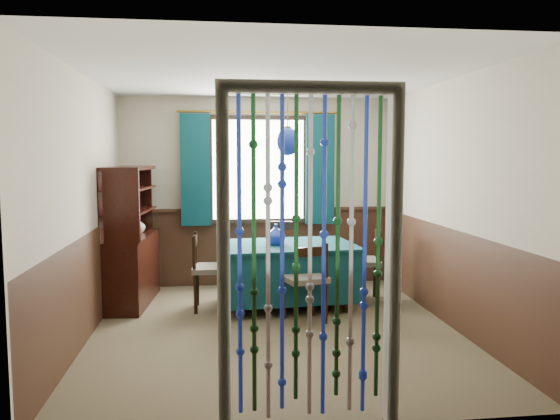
{
  "coord_description": "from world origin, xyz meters",
  "views": [
    {
      "loc": [
        -0.6,
        -5.26,
        1.73
      ],
      "look_at": [
        0.12,
        0.58,
        1.15
      ],
      "focal_mm": 35.0,
      "sensor_mm": 36.0,
      "label": 1
    }
  ],
  "objects": [
    {
      "name": "ceiling",
      "position": [
        0.0,
        0.0,
        2.5
      ],
      "size": [
        4.0,
        4.0,
        0.0
      ],
      "primitive_type": "plane",
      "rotation": [
        3.14,
        0.0,
        0.0
      ],
      "color": "silver",
      "rests_on": "ground"
    },
    {
      "name": "doorway",
      "position": [
        0.0,
        -1.94,
        1.05
      ],
      "size": [
        1.16,
        0.12,
        2.18
      ],
      "primitive_type": null,
      "color": "silver",
      "rests_on": "ground"
    },
    {
      "name": "wall_back",
      "position": [
        0.0,
        2.0,
        1.25
      ],
      "size": [
        3.6,
        0.0,
        3.6
      ],
      "primitive_type": "plane",
      "rotation": [
        1.57,
        0.0,
        0.0
      ],
      "color": "#BAB098",
      "rests_on": "ground"
    },
    {
      "name": "wainscot_left",
      "position": [
        -1.79,
        0.0,
        0.5
      ],
      "size": [
        0.0,
        4.0,
        4.0
      ],
      "primitive_type": "plane",
      "rotation": [
        1.57,
        0.0,
        1.57
      ],
      "color": "#3A2316",
      "rests_on": "ground"
    },
    {
      "name": "wall_front",
      "position": [
        0.0,
        -2.0,
        1.25
      ],
      "size": [
        3.6,
        0.0,
        3.6
      ],
      "primitive_type": "plane",
      "rotation": [
        -1.57,
        0.0,
        0.0
      ],
      "color": "#BAB098",
      "rests_on": "ground"
    },
    {
      "name": "wainscot_right",
      "position": [
        1.79,
        0.0,
        0.5
      ],
      "size": [
        0.0,
        4.0,
        4.0
      ],
      "primitive_type": "plane",
      "rotation": [
        1.57,
        0.0,
        -1.57
      ],
      "color": "#3A2316",
      "rests_on": "ground"
    },
    {
      "name": "chair_near",
      "position": [
        0.35,
        0.24,
        0.45
      ],
      "size": [
        0.5,
        0.49,
        0.84
      ],
      "rotation": [
        0.0,
        0.0,
        0.26
      ],
      "color": "black",
      "rests_on": "floor"
    },
    {
      "name": "wainscot_back",
      "position": [
        0.0,
        1.99,
        0.5
      ],
      "size": [
        3.6,
        0.0,
        3.6
      ],
      "primitive_type": "plane",
      "rotation": [
        1.57,
        0.0,
        0.0
      ],
      "color": "#3A2316",
      "rests_on": "ground"
    },
    {
      "name": "dining_table",
      "position": [
        0.24,
        0.86,
        0.42
      ],
      "size": [
        1.59,
        1.16,
        0.73
      ],
      "rotation": [
        0.0,
        0.0,
        0.08
      ],
      "color": "#0C3740",
      "rests_on": "floor"
    },
    {
      "name": "vase_table",
      "position": [
        0.1,
        0.83,
        0.83
      ],
      "size": [
        0.26,
        0.26,
        0.22
      ],
      "primitive_type": "imported",
      "rotation": [
        0.0,
        0.0,
        -0.33
      ],
      "color": "#162D9B",
      "rests_on": "dining_table"
    },
    {
      "name": "chair_right",
      "position": [
        1.2,
        0.99,
        0.47
      ],
      "size": [
        0.49,
        0.51,
        0.88
      ],
      "rotation": [
        0.0,
        0.0,
        1.38
      ],
      "color": "black",
      "rests_on": "floor"
    },
    {
      "name": "chair_left",
      "position": [
        -0.66,
        0.84,
        0.46
      ],
      "size": [
        0.42,
        0.44,
        0.86
      ],
      "rotation": [
        0.0,
        0.0,
        -1.59
      ],
      "color": "black",
      "rests_on": "floor"
    },
    {
      "name": "wall_left",
      "position": [
        -1.8,
        0.0,
        1.25
      ],
      "size": [
        0.0,
        4.0,
        4.0
      ],
      "primitive_type": "plane",
      "rotation": [
        1.57,
        0.0,
        1.57
      ],
      "color": "#BAB098",
      "rests_on": "ground"
    },
    {
      "name": "chair_far",
      "position": [
        0.24,
        1.48,
        0.49
      ],
      "size": [
        0.54,
        0.53,
        0.93
      ],
      "rotation": [
        0.0,
        0.0,
        2.93
      ],
      "color": "black",
      "rests_on": "floor"
    },
    {
      "name": "floor",
      "position": [
        0.0,
        0.0,
        0.0
      ],
      "size": [
        4.0,
        4.0,
        0.0
      ],
      "primitive_type": "plane",
      "color": "brown",
      "rests_on": "ground"
    },
    {
      "name": "sideboard",
      "position": [
        -1.57,
        1.2,
        0.57
      ],
      "size": [
        0.53,
        1.26,
        1.61
      ],
      "rotation": [
        0.0,
        0.0,
        -0.09
      ],
      "color": "black",
      "rests_on": "floor"
    },
    {
      "name": "wainscot_front",
      "position": [
        0.0,
        -1.99,
        0.5
      ],
      "size": [
        3.6,
        0.0,
        3.6
      ],
      "primitive_type": "plane",
      "rotation": [
        -1.57,
        0.0,
        0.0
      ],
      "color": "#3A2316",
      "rests_on": "ground"
    },
    {
      "name": "bowl_shelf",
      "position": [
        -1.51,
        0.88,
        1.13
      ],
      "size": [
        0.23,
        0.23,
        0.05
      ],
      "primitive_type": "imported",
      "rotation": [
        0.0,
        0.0,
        0.05
      ],
      "color": "beige",
      "rests_on": "sideboard"
    },
    {
      "name": "vase_sideboard",
      "position": [
        -1.51,
        1.45,
        0.91
      ],
      "size": [
        0.25,
        0.25,
        0.2
      ],
      "primitive_type": "imported",
      "rotation": [
        0.0,
        0.0,
        -0.4
      ],
      "color": "beige",
      "rests_on": "sideboard"
    },
    {
      "name": "wall_right",
      "position": [
        1.8,
        0.0,
        1.25
      ],
      "size": [
        0.0,
        4.0,
        4.0
      ],
      "primitive_type": "plane",
      "rotation": [
        1.57,
        0.0,
        -1.57
      ],
      "color": "#BAB098",
      "rests_on": "ground"
    },
    {
      "name": "window",
      "position": [
        0.0,
        1.95,
        1.55
      ],
      "size": [
        1.32,
        0.12,
        1.42
      ],
      "primitive_type": "cube",
      "color": "black",
      "rests_on": "wall_back"
    },
    {
      "name": "pendant_lamp",
      "position": [
        0.24,
        0.86,
        1.89
      ],
      "size": [
        0.25,
        0.25,
        0.77
      ],
      "color": "olive",
      "rests_on": "ceiling"
    }
  ]
}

